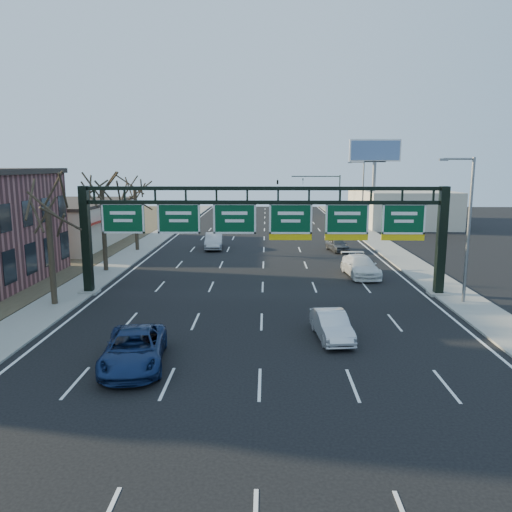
{
  "coord_description": "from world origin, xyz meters",
  "views": [
    {
      "loc": [
        0.24,
        -24.47,
        8.53
      ],
      "look_at": [
        -0.36,
        4.72,
        3.2
      ],
      "focal_mm": 35.0,
      "sensor_mm": 36.0,
      "label": 1
    }
  ],
  "objects_px": {
    "car_blue_suv": "(134,349)",
    "car_white_wagon": "(360,266)",
    "car_silver_sedan": "(332,325)",
    "sign_gantry": "(265,226)"
  },
  "relations": [
    {
      "from": "car_blue_suv",
      "to": "car_white_wagon",
      "type": "distance_m",
      "value": 22.18
    },
    {
      "from": "sign_gantry",
      "to": "car_white_wagon",
      "type": "distance_m",
      "value": 10.13
    },
    {
      "from": "car_blue_suv",
      "to": "car_silver_sedan",
      "type": "bearing_deg",
      "value": 14.22
    },
    {
      "from": "sign_gantry",
      "to": "car_silver_sedan",
      "type": "distance_m",
      "value": 10.07
    },
    {
      "from": "sign_gantry",
      "to": "car_white_wagon",
      "type": "relative_size",
      "value": 4.53
    },
    {
      "from": "sign_gantry",
      "to": "car_blue_suv",
      "type": "relative_size",
      "value": 4.51
    },
    {
      "from": "sign_gantry",
      "to": "car_blue_suv",
      "type": "xyz_separation_m",
      "value": [
        -5.58,
        -12.25,
        -3.87
      ]
    },
    {
      "from": "car_blue_suv",
      "to": "sign_gantry",
      "type": "bearing_deg",
      "value": 57.74
    },
    {
      "from": "car_blue_suv",
      "to": "car_silver_sedan",
      "type": "distance_m",
      "value": 9.63
    },
    {
      "from": "sign_gantry",
      "to": "car_silver_sedan",
      "type": "bearing_deg",
      "value": -68.85
    }
  ]
}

